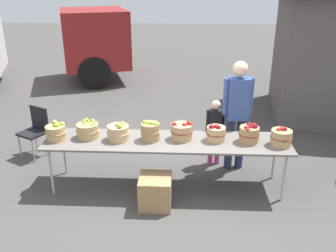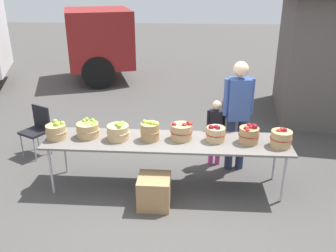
{
  "view_description": "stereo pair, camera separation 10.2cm",
  "coord_description": "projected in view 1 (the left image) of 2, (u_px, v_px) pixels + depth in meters",
  "views": [
    {
      "loc": [
        0.24,
        -4.69,
        2.93
      ],
      "look_at": [
        0.0,
        0.3,
        0.85
      ],
      "focal_mm": 38.7,
      "sensor_mm": 36.0,
      "label": 1
    },
    {
      "loc": [
        0.34,
        -4.69,
        2.93
      ],
      "look_at": [
        0.0,
        0.3,
        0.85
      ],
      "focal_mm": 38.7,
      "sensor_mm": 36.0,
      "label": 2
    }
  ],
  "objects": [
    {
      "name": "apple_basket_red_2",
      "position": [
        249.0,
        134.0,
        5.08
      ],
      "size": [
        0.29,
        0.29,
        0.29
      ],
      "color": "#A87F51",
      "rests_on": "market_table"
    },
    {
      "name": "ground_plane",
      "position": [
        167.0,
        185.0,
        5.46
      ],
      "size": [
        40.0,
        40.0,
        0.0
      ],
      "primitive_type": "plane",
      "color": "#474442"
    },
    {
      "name": "child_customer",
      "position": [
        215.0,
        127.0,
        5.86
      ],
      "size": [
        0.3,
        0.15,
        1.12
      ],
      "rotation": [
        0.0,
        0.0,
        3.14
      ],
      "color": "#CC3F8C",
      "rests_on": "ground"
    },
    {
      "name": "vendor_adult",
      "position": [
        237.0,
        108.0,
        5.59
      ],
      "size": [
        0.47,
        0.27,
        1.77
      ],
      "rotation": [
        0.0,
        0.0,
        3.27
      ],
      "color": "#262D4C",
      "rests_on": "ground"
    },
    {
      "name": "market_table",
      "position": [
        167.0,
        142.0,
        5.19
      ],
      "size": [
        3.5,
        0.76,
        0.75
      ],
      "color": "slate",
      "rests_on": "ground"
    },
    {
      "name": "apple_basket_red_1",
      "position": [
        216.0,
        133.0,
        5.14
      ],
      "size": [
        0.29,
        0.29,
        0.26
      ],
      "color": "tan",
      "rests_on": "market_table"
    },
    {
      "name": "apple_basket_red_3",
      "position": [
        281.0,
        137.0,
        4.99
      ],
      "size": [
        0.3,
        0.3,
        0.27
      ],
      "color": "tan",
      "rests_on": "market_table"
    },
    {
      "name": "folding_chair",
      "position": [
        36.0,
        128.0,
        6.22
      ],
      "size": [
        0.54,
        0.54,
        0.86
      ],
      "rotation": [
        0.0,
        0.0,
        5.79
      ],
      "color": "black",
      "rests_on": "ground"
    },
    {
      "name": "produce_crate",
      "position": [
        155.0,
        191.0,
        4.92
      ],
      "size": [
        0.43,
        0.43,
        0.43
      ],
      "primitive_type": "cube",
      "color": "#A87F51",
      "rests_on": "ground"
    },
    {
      "name": "apple_basket_red_0",
      "position": [
        182.0,
        131.0,
        5.18
      ],
      "size": [
        0.32,
        0.32,
        0.27
      ],
      "color": "tan",
      "rests_on": "market_table"
    },
    {
      "name": "apple_basket_green_2",
      "position": [
        118.0,
        132.0,
        5.16
      ],
      "size": [
        0.33,
        0.33,
        0.27
      ],
      "color": "tan",
      "rests_on": "market_table"
    },
    {
      "name": "apple_basket_green_1",
      "position": [
        88.0,
        130.0,
        5.24
      ],
      "size": [
        0.34,
        0.34,
        0.26
      ],
      "color": "tan",
      "rests_on": "market_table"
    },
    {
      "name": "apple_basket_green_3",
      "position": [
        150.0,
        131.0,
        5.15
      ],
      "size": [
        0.29,
        0.29,
        0.29
      ],
      "color": "#A87F51",
      "rests_on": "market_table"
    },
    {
      "name": "apple_basket_green_0",
      "position": [
        56.0,
        132.0,
        5.17
      ],
      "size": [
        0.3,
        0.3,
        0.26
      ],
      "color": "tan",
      "rests_on": "market_table"
    }
  ]
}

